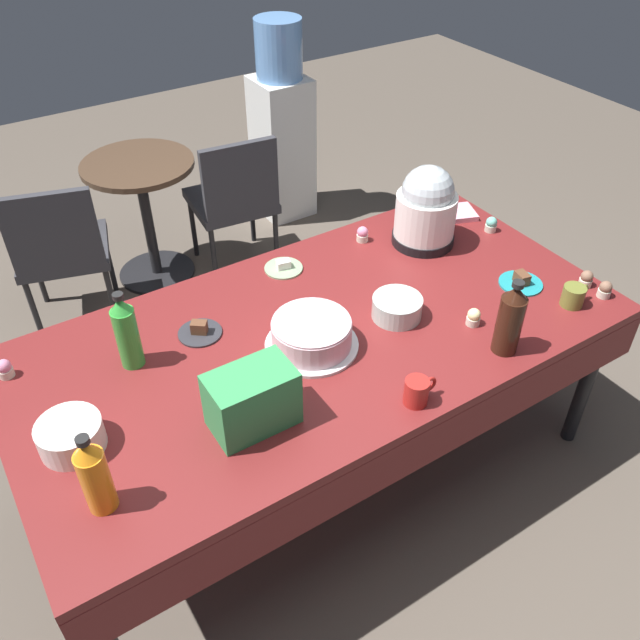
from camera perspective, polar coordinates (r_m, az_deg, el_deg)
The scene contains 26 objects.
ground at distance 2.93m, azimuth 0.00°, elevation -12.20°, with size 9.00×9.00×0.00m, color brown.
potluck_table at distance 2.43m, azimuth 0.00°, elevation -2.04°, with size 2.20×1.10×0.75m.
frosted_layer_cake at distance 2.29m, azimuth -0.73°, elevation -1.26°, with size 0.33×0.33×0.11m.
slow_cooker at distance 2.82m, azimuth 9.08°, elevation 9.44°, with size 0.26×0.26×0.35m.
glass_salad_bowl at distance 2.45m, azimuth 6.62°, elevation 1.08°, with size 0.18×0.18×0.08m, color #B2C6BC.
ceramic_snack_bowl at distance 2.11m, azimuth -20.59°, elevation -9.28°, with size 0.19×0.19×0.09m, color silver.
dessert_plate_charcoal at distance 2.41m, azimuth -10.28°, elevation -0.94°, with size 0.16×0.16×0.05m.
dessert_plate_teal at distance 2.72m, azimuth 16.85°, elevation 3.16°, with size 0.17×0.17×0.05m.
dessert_plate_sage at distance 2.70m, azimuth -3.15°, elevation 4.55°, with size 0.16×0.16×0.04m.
cupcake_berry at distance 2.87m, azimuth 3.66°, elevation 7.35°, with size 0.05×0.05×0.07m.
cupcake_lemon at distance 2.46m, azimuth 13.04°, elevation 0.24°, with size 0.05×0.05×0.07m.
cupcake_cocoa at distance 2.43m, azimuth -25.42°, elevation -3.80°, with size 0.05×0.05×0.07m.
cupcake_vanilla at distance 3.02m, azimuth 14.47°, elevation 7.94°, with size 0.05×0.05×0.07m.
cupcake_rose at distance 2.79m, azimuth 21.87°, elevation 3.30°, with size 0.05×0.05×0.07m.
cupcake_mint at distance 2.76m, azimuth 23.25°, elevation 2.42°, with size 0.05×0.05×0.07m.
soda_bottle_lime_soda at distance 2.27m, azimuth -16.26°, elevation -1.02°, with size 0.08×0.08×0.29m.
soda_bottle_orange_juice at distance 1.88m, azimuth -18.78°, elevation -12.51°, with size 0.08×0.08×0.27m.
soda_bottle_cola at distance 2.32m, azimuth 15.99°, elevation 0.04°, with size 0.09×0.09×0.29m.
coffee_mug_olive at distance 2.66m, azimuth 20.93°, elevation 1.96°, with size 0.12×0.08×0.08m.
coffee_mug_red at distance 2.12m, azimuth 8.33°, elevation -6.06°, with size 0.12×0.08×0.09m.
soda_carton at distance 2.01m, azimuth -5.86°, elevation -6.79°, with size 0.26×0.16×0.20m, color #338C4C.
paper_napkin_stack at distance 3.12m, azimuth 11.80°, elevation 8.98°, with size 0.14×0.14×0.02m, color pink.
maroon_chair_left at distance 3.55m, azimuth -21.37°, elevation 5.86°, with size 0.55×0.55×0.85m.
maroon_chair_right at distance 3.79m, azimuth -7.35°, elevation 10.50°, with size 0.49×0.49×0.85m.
round_cafe_table at distance 3.83m, azimuth -14.87°, elevation 9.97°, with size 0.60×0.60×0.72m.
water_cooler at distance 4.35m, azimuth -3.31°, elevation 16.15°, with size 0.32×0.32×1.24m.
Camera 1 is at (-0.99, -1.54, 2.29)m, focal length 37.31 mm.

